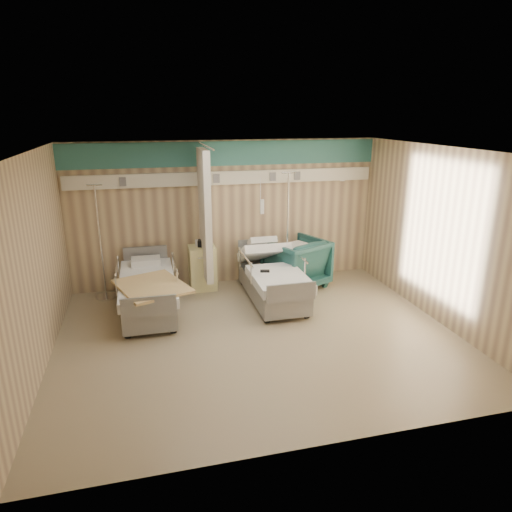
# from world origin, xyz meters

# --- Properties ---
(ground) EXTENTS (6.00, 5.00, 0.00)m
(ground) POSITION_xyz_m (0.00, 0.00, 0.00)
(ground) COLOR gray
(ground) RESTS_ON ground
(room_walls) EXTENTS (6.04, 5.04, 2.82)m
(room_walls) POSITION_xyz_m (-0.03, 0.25, 1.86)
(room_walls) COLOR tan
(room_walls) RESTS_ON ground
(bed_right) EXTENTS (1.00, 2.16, 0.63)m
(bed_right) POSITION_xyz_m (0.60, 1.30, 0.32)
(bed_right) COLOR white
(bed_right) RESTS_ON ground
(bed_left) EXTENTS (1.00, 2.16, 0.63)m
(bed_left) POSITION_xyz_m (-1.60, 1.30, 0.32)
(bed_left) COLOR white
(bed_left) RESTS_ON ground
(bedside_cabinet) EXTENTS (0.50, 0.48, 0.85)m
(bedside_cabinet) POSITION_xyz_m (-0.55, 2.20, 0.42)
(bedside_cabinet) COLOR #F3E997
(bedside_cabinet) RESTS_ON ground
(visitor_armchair) EXTENTS (1.35, 1.37, 0.96)m
(visitor_armchair) POSITION_xyz_m (1.25, 1.90, 0.48)
(visitor_armchair) COLOR #20504E
(visitor_armchair) RESTS_ON ground
(waffle_blanket) EXTENTS (0.71, 0.68, 0.06)m
(waffle_blanket) POSITION_xyz_m (1.26, 1.89, 0.99)
(waffle_blanket) COLOR white
(waffle_blanket) RESTS_ON visitor_armchair
(iv_stand_right) EXTENTS (0.40, 0.40, 2.23)m
(iv_stand_right) POSITION_xyz_m (1.10, 2.04, 0.46)
(iv_stand_right) COLOR silver
(iv_stand_right) RESTS_ON ground
(iv_stand_left) EXTENTS (0.38, 0.38, 2.11)m
(iv_stand_left) POSITION_xyz_m (-2.37, 2.16, 0.43)
(iv_stand_left) COLOR silver
(iv_stand_left) RESTS_ON ground
(call_remote) EXTENTS (0.17, 0.10, 0.04)m
(call_remote) POSITION_xyz_m (0.40, 1.11, 0.65)
(call_remote) COLOR black
(call_remote) RESTS_ON bed_right
(tan_blanket) EXTENTS (1.30, 1.44, 0.04)m
(tan_blanket) POSITION_xyz_m (-1.53, 0.84, 0.65)
(tan_blanket) COLOR tan
(tan_blanket) RESTS_ON bed_left
(toiletry_bag) EXTENTS (0.27, 0.21, 0.13)m
(toiletry_bag) POSITION_xyz_m (-0.50, 2.19, 0.91)
(toiletry_bag) COLOR black
(toiletry_bag) RESTS_ON bedside_cabinet
(white_cup) EXTENTS (0.11, 0.11, 0.12)m
(white_cup) POSITION_xyz_m (-0.62, 2.27, 0.91)
(white_cup) COLOR white
(white_cup) RESTS_ON bedside_cabinet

